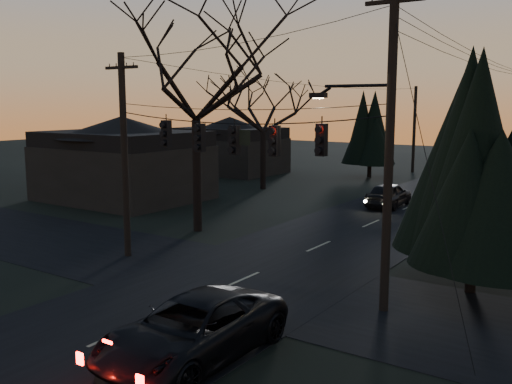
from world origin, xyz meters
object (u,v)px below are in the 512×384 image
Objects in this scene: utility_pole_left at (128,256)px; suv_near at (193,330)px; utility_pole_right at (383,310)px; bare_tree_left at (195,73)px; sedan_oncoming_a at (389,195)px; utility_pole_far_l at (412,172)px; evergreen_right at (478,154)px.

utility_pole_left is 1.50× the size of suv_near.
bare_tree_left is (-12.15, 5.40, 7.90)m from utility_pole_right.
utility_pole_right is 1.77× the size of suv_near.
suv_near is 1.25× the size of sedan_oncoming_a.
bare_tree_left is at bearing -91.22° from utility_pole_far_l.
evergreen_right is at bearing 119.31° from sedan_oncoming_a.
utility_pole_left is at bearing 180.00° from utility_pole_right.
utility_pole_right is 0.88× the size of bare_tree_left.
utility_pole_right is 1.18× the size of utility_pole_left.
bare_tree_left reaches higher than suv_near.
sedan_oncoming_a is (-3.90, 23.35, -0.01)m from suv_near.
utility_pole_left is at bearing 72.50° from sedan_oncoming_a.
utility_pole_far_l is 31.61m from bare_tree_left.
evergreen_right is (13.31, -32.66, 4.78)m from utility_pole_far_l.
utility_pole_left is 1.06× the size of utility_pole_far_l.
utility_pole_left is 10.68m from suv_near.
suv_near is (8.79, -42.02, 0.79)m from utility_pole_far_l.
utility_pole_right is at bearing 0.00° from utility_pole_left.
evergreen_right is 1.84× the size of sedan_oncoming_a.
bare_tree_left is 14.45m from evergreen_right.
evergreen_right is at bearing 14.09° from utility_pole_left.
suv_near is (-2.71, -6.02, 0.79)m from utility_pole_right.
utility_pole_far_l is at bearing 90.00° from utility_pole_left.
utility_pole_right is 2.20× the size of sedan_oncoming_a.
utility_pole_far_l is at bearing 107.72° from utility_pole_right.
utility_pole_right is at bearing -23.96° from bare_tree_left.
sedan_oncoming_a is at bearing 65.06° from bare_tree_left.
utility_pole_left is 1.87× the size of sedan_oncoming_a.
suv_near is (9.44, -11.42, -7.12)m from bare_tree_left.
sedan_oncoming_a is (-6.60, 17.33, 0.77)m from utility_pole_right.
evergreen_right is (1.81, 3.34, 4.78)m from utility_pole_right.
utility_pole_far_l is 0.96× the size of evergreen_right.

